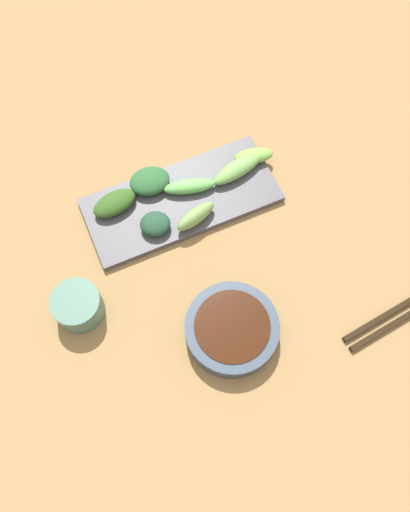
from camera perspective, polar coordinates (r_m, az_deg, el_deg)
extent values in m
cube|color=olive|center=(0.83, -2.10, 0.62)|extent=(2.10, 2.10, 0.02)
cylinder|color=#364454|center=(0.76, 2.97, -8.08)|extent=(0.14, 0.14, 0.03)
cylinder|color=#321405|center=(0.75, 2.99, -7.96)|extent=(0.11, 0.11, 0.02)
cube|color=#47474D|center=(0.85, -2.63, 6.18)|extent=(0.13, 0.31, 0.01)
ellipsoid|color=#20452F|center=(0.82, -5.52, 3.55)|extent=(0.06, 0.06, 0.02)
ellipsoid|color=#70A953|center=(0.86, 3.65, 9.62)|extent=(0.05, 0.10, 0.02)
ellipsoid|color=#285C2F|center=(0.85, -6.13, 8.22)|extent=(0.06, 0.07, 0.03)
ellipsoid|color=#2F551E|center=(0.84, -9.97, 5.75)|extent=(0.05, 0.08, 0.02)
ellipsoid|color=#77B046|center=(0.88, 5.39, 10.95)|extent=(0.04, 0.07, 0.02)
ellipsoid|color=#75A153|center=(0.82, -1.05, 4.42)|extent=(0.04, 0.08, 0.03)
ellipsoid|color=#65B657|center=(0.85, -1.73, 7.70)|extent=(0.05, 0.09, 0.02)
cube|color=black|center=(0.84, 21.31, -4.86)|extent=(0.03, 0.23, 0.01)
cylinder|color=#4B7262|center=(0.78, -13.86, -5.36)|extent=(0.07, 0.07, 0.05)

